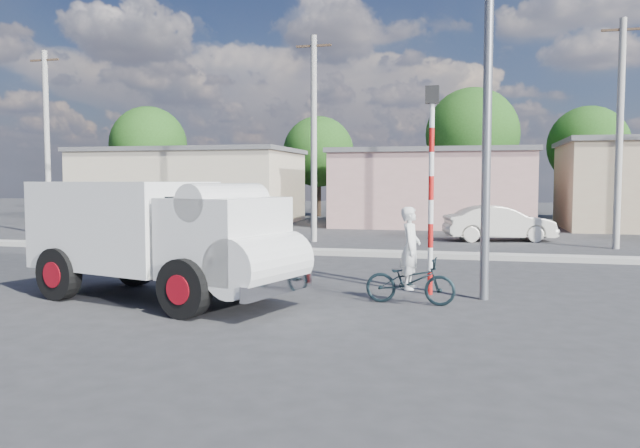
% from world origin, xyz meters
% --- Properties ---
extents(ground_plane, '(120.00, 120.00, 0.00)m').
position_xyz_m(ground_plane, '(0.00, 0.00, 0.00)').
color(ground_plane, '#2B2B2E').
rests_on(ground_plane, ground).
extents(median, '(40.00, 0.80, 0.16)m').
position_xyz_m(median, '(0.00, 8.00, 0.08)').
color(median, '#99968E').
rests_on(median, ground).
extents(truck, '(6.12, 3.65, 2.38)m').
position_xyz_m(truck, '(-1.95, -0.44, 1.32)').
color(truck, black).
rests_on(truck, ground).
extents(bicycle, '(1.79, 0.73, 0.92)m').
position_xyz_m(bicycle, '(2.89, 0.38, 0.46)').
color(bicycle, black).
rests_on(bicycle, ground).
extents(cyclist, '(0.42, 0.61, 1.60)m').
position_xyz_m(cyclist, '(2.89, 0.38, 0.80)').
color(cyclist, white).
rests_on(cyclist, ground).
extents(car_cream, '(4.51, 2.51, 1.41)m').
position_xyz_m(car_cream, '(5.11, 14.03, 0.70)').
color(car_cream, beige).
rests_on(car_cream, ground).
extents(traffic_pole, '(0.28, 0.18, 4.36)m').
position_xyz_m(traffic_pole, '(3.20, 1.50, 2.59)').
color(traffic_pole, red).
rests_on(traffic_pole, ground).
extents(streetlight, '(2.34, 0.22, 9.00)m').
position_xyz_m(streetlight, '(4.14, 1.20, 4.96)').
color(streetlight, slate).
rests_on(streetlight, ground).
extents(building_row, '(37.80, 7.30, 4.44)m').
position_xyz_m(building_row, '(1.10, 22.00, 2.13)').
color(building_row, beige).
rests_on(building_row, ground).
extents(tree_row, '(43.62, 7.43, 8.42)m').
position_xyz_m(tree_row, '(3.76, 28.45, 4.99)').
color(tree_row, '#38281E').
rests_on(tree_row, ground).
extents(utility_poles, '(35.40, 0.24, 8.00)m').
position_xyz_m(utility_poles, '(3.25, 12.00, 4.07)').
color(utility_poles, '#99968E').
rests_on(utility_poles, ground).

